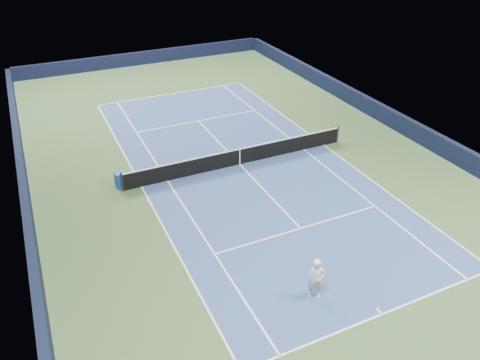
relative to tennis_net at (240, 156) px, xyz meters
name	(u,v)px	position (x,y,z in m)	size (l,w,h in m)	color
ground	(240,164)	(0.00, 0.00, -0.50)	(40.00, 40.00, 0.00)	#334E2B
wall_far	(144,58)	(0.00, 19.82, 0.05)	(22.00, 0.35, 1.10)	black
wall_right	(396,121)	(10.82, 0.00, 0.05)	(0.35, 40.00, 1.10)	black
wall_left	(26,203)	(-10.82, 0.00, 0.05)	(0.35, 40.00, 1.10)	black
court_surface	(240,164)	(0.00, 0.00, -0.50)	(10.97, 23.77, 0.01)	navy
baseline_far	(172,93)	(0.00, 11.88, -0.50)	(10.97, 0.08, 0.00)	white
baseline_near	(382,314)	(0.00, -11.88, -0.50)	(10.97, 0.08, 0.00)	white
sideline_doubles_right	(324,145)	(5.49, 0.00, -0.50)	(0.08, 23.77, 0.00)	white
sideline_doubles_left	(142,187)	(-5.49, 0.00, -0.50)	(0.08, 23.77, 0.00)	white
sideline_singles_right	(304,150)	(4.12, 0.00, -0.50)	(0.08, 23.77, 0.00)	white
sideline_singles_left	(168,181)	(-4.12, 0.00, -0.50)	(0.08, 23.77, 0.00)	white
service_line_far	(198,121)	(0.00, 6.40, -0.50)	(8.23, 0.08, 0.00)	white
service_line_near	(301,228)	(0.00, -6.40, -0.50)	(8.23, 0.08, 0.00)	white
center_service_line	(240,164)	(0.00, 0.00, -0.50)	(0.08, 12.80, 0.00)	white
center_mark_far	(173,94)	(0.00, 11.73, -0.50)	(0.08, 0.30, 0.00)	white
center_mark_near	(379,311)	(0.00, -11.73, -0.50)	(0.08, 0.30, 0.00)	white
tennis_net	(240,156)	(0.00, 0.00, 0.00)	(12.90, 0.10, 1.07)	black
sponsor_cube	(120,179)	(-6.40, 0.50, -0.11)	(0.59, 0.49, 0.79)	#1E46B9
tennis_player	(316,279)	(-1.69, -10.14, 0.34)	(0.83, 1.33, 2.78)	white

